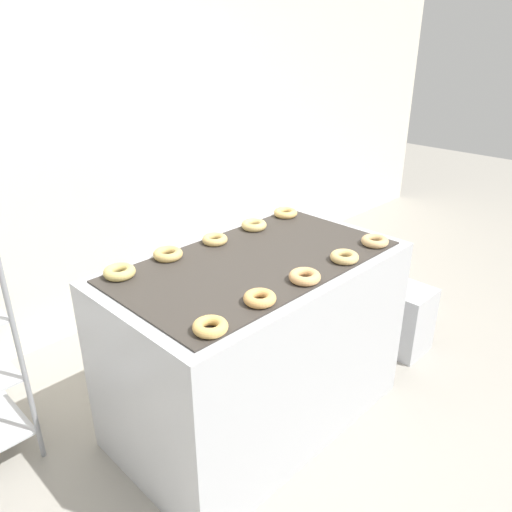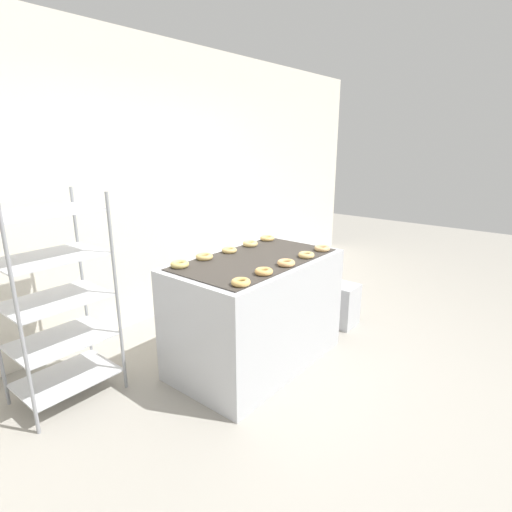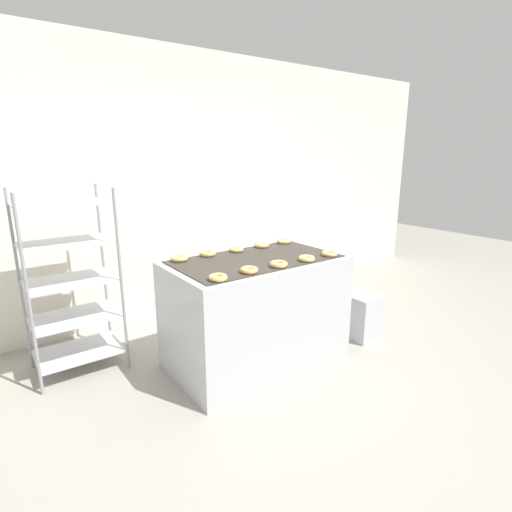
{
  "view_description": "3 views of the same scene",
  "coord_description": "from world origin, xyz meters",
  "px_view_note": "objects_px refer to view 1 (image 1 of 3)",
  "views": [
    {
      "loc": [
        -1.5,
        -0.82,
        1.9
      ],
      "look_at": [
        0.0,
        0.66,
        0.94
      ],
      "focal_mm": 35.0,
      "sensor_mm": 36.0,
      "label": 1
    },
    {
      "loc": [
        -2.4,
        -1.27,
        1.83
      ],
      "look_at": [
        0.0,
        0.66,
        0.94
      ],
      "focal_mm": 28.0,
      "sensor_mm": 36.0,
      "label": 2
    },
    {
      "loc": [
        -1.85,
        -1.87,
        1.76
      ],
      "look_at": [
        0.0,
        0.66,
        0.94
      ],
      "focal_mm": 28.0,
      "sensor_mm": 36.0,
      "label": 3
    }
  ],
  "objects_px": {
    "donut_near_center": "(305,277)",
    "donut_far_rightmost": "(286,213)",
    "donut_near_leftmost": "(210,327)",
    "donut_near_left": "(260,298)",
    "donut_far_right": "(254,225)",
    "donut_far_center": "(215,239)",
    "donut_far_left": "(168,254)",
    "donut_far_leftmost": "(119,272)",
    "fryer_machine": "(256,343)",
    "glaze_bin": "(398,317)",
    "donut_near_rightmost": "(375,241)",
    "donut_near_right": "(344,257)"
  },
  "relations": [
    {
      "from": "donut_near_left",
      "to": "donut_far_center",
      "type": "bearing_deg",
      "value": 64.6
    },
    {
      "from": "donut_near_left",
      "to": "donut_near_right",
      "type": "xyz_separation_m",
      "value": [
        0.56,
        -0.01,
        -0.0
      ]
    },
    {
      "from": "donut_near_leftmost",
      "to": "donut_far_leftmost",
      "type": "height_order",
      "value": "donut_far_leftmost"
    },
    {
      "from": "glaze_bin",
      "to": "donut_near_center",
      "type": "relative_size",
      "value": 3.17
    },
    {
      "from": "fryer_machine",
      "to": "donut_near_center",
      "type": "distance_m",
      "value": 0.57
    },
    {
      "from": "donut_near_rightmost",
      "to": "donut_far_right",
      "type": "distance_m",
      "value": 0.64
    },
    {
      "from": "donut_far_right",
      "to": "donut_far_rightmost",
      "type": "bearing_deg",
      "value": 2.63
    },
    {
      "from": "fryer_machine",
      "to": "donut_far_right",
      "type": "relative_size",
      "value": 10.53
    },
    {
      "from": "fryer_machine",
      "to": "donut_near_left",
      "type": "relative_size",
      "value": 10.97
    },
    {
      "from": "donut_near_right",
      "to": "donut_far_rightmost",
      "type": "relative_size",
      "value": 0.99
    },
    {
      "from": "donut_near_left",
      "to": "donut_near_rightmost",
      "type": "relative_size",
      "value": 0.97
    },
    {
      "from": "donut_near_leftmost",
      "to": "donut_far_right",
      "type": "height_order",
      "value": "donut_far_right"
    },
    {
      "from": "donut_near_leftmost",
      "to": "glaze_bin",
      "type": "bearing_deg",
      "value": 4.09
    },
    {
      "from": "donut_near_rightmost",
      "to": "donut_far_rightmost",
      "type": "height_order",
      "value": "same"
    },
    {
      "from": "donut_near_left",
      "to": "donut_near_rightmost",
      "type": "xyz_separation_m",
      "value": [
        0.82,
        -0.0,
        -0.0
      ]
    },
    {
      "from": "donut_far_left",
      "to": "donut_far_right",
      "type": "xyz_separation_m",
      "value": [
        0.55,
        -0.02,
        0.0
      ]
    },
    {
      "from": "glaze_bin",
      "to": "donut_far_left",
      "type": "distance_m",
      "value": 1.64
    },
    {
      "from": "donut_far_leftmost",
      "to": "donut_far_rightmost",
      "type": "xyz_separation_m",
      "value": [
        1.08,
        0.0,
        -0.0
      ]
    },
    {
      "from": "donut_near_leftmost",
      "to": "donut_near_right",
      "type": "bearing_deg",
      "value": 0.92
    },
    {
      "from": "donut_far_leftmost",
      "to": "donut_far_rightmost",
      "type": "bearing_deg",
      "value": 0.05
    },
    {
      "from": "donut_far_leftmost",
      "to": "donut_near_center",
      "type": "bearing_deg",
      "value": -48.39
    },
    {
      "from": "donut_far_right",
      "to": "donut_near_left",
      "type": "bearing_deg",
      "value": -133.45
    },
    {
      "from": "donut_near_leftmost",
      "to": "donut_near_left",
      "type": "relative_size",
      "value": 0.99
    },
    {
      "from": "donut_far_leftmost",
      "to": "fryer_machine",
      "type": "bearing_deg",
      "value": -29.3
    },
    {
      "from": "donut_near_center",
      "to": "donut_near_right",
      "type": "relative_size",
      "value": 1.03
    },
    {
      "from": "donut_far_left",
      "to": "donut_far_rightmost",
      "type": "xyz_separation_m",
      "value": [
        0.82,
        -0.01,
        -0.0
      ]
    },
    {
      "from": "donut_far_rightmost",
      "to": "donut_far_right",
      "type": "bearing_deg",
      "value": -177.37
    },
    {
      "from": "donut_near_rightmost",
      "to": "donut_far_right",
      "type": "xyz_separation_m",
      "value": [
        -0.27,
        0.58,
        0.0
      ]
    },
    {
      "from": "donut_far_leftmost",
      "to": "donut_far_center",
      "type": "height_order",
      "value": "donut_far_leftmost"
    },
    {
      "from": "donut_near_center",
      "to": "donut_far_rightmost",
      "type": "xyz_separation_m",
      "value": [
        0.55,
        0.6,
        -0.0
      ]
    },
    {
      "from": "donut_far_leftmost",
      "to": "donut_far_rightmost",
      "type": "relative_size",
      "value": 1.03
    },
    {
      "from": "donut_near_left",
      "to": "donut_far_center",
      "type": "distance_m",
      "value": 0.64
    },
    {
      "from": "donut_near_center",
      "to": "donut_far_rightmost",
      "type": "relative_size",
      "value": 1.02
    },
    {
      "from": "fryer_machine",
      "to": "donut_near_rightmost",
      "type": "bearing_deg",
      "value": -28.18
    },
    {
      "from": "donut_near_right",
      "to": "donut_far_leftmost",
      "type": "bearing_deg",
      "value": 143.84
    },
    {
      "from": "glaze_bin",
      "to": "donut_near_rightmost",
      "type": "relative_size",
      "value": 3.2
    },
    {
      "from": "donut_near_leftmost",
      "to": "donut_near_left",
      "type": "bearing_deg",
      "value": 3.95
    },
    {
      "from": "donut_far_right",
      "to": "donut_far_rightmost",
      "type": "xyz_separation_m",
      "value": [
        0.27,
        0.01,
        -0.0
      ]
    },
    {
      "from": "donut_near_left",
      "to": "donut_far_rightmost",
      "type": "relative_size",
      "value": 0.97
    },
    {
      "from": "donut_far_left",
      "to": "donut_near_left",
      "type": "bearing_deg",
      "value": -89.88
    },
    {
      "from": "glaze_bin",
      "to": "donut_near_left",
      "type": "height_order",
      "value": "donut_near_left"
    },
    {
      "from": "donut_far_leftmost",
      "to": "donut_far_right",
      "type": "xyz_separation_m",
      "value": [
        0.81,
        -0.01,
        -0.0
      ]
    },
    {
      "from": "donut_near_left",
      "to": "donut_near_center",
      "type": "bearing_deg",
      "value": -1.19
    },
    {
      "from": "fryer_machine",
      "to": "donut_far_left",
      "type": "height_order",
      "value": "donut_far_left"
    },
    {
      "from": "donut_near_left",
      "to": "donut_far_right",
      "type": "distance_m",
      "value": 0.8
    },
    {
      "from": "glaze_bin",
      "to": "donut_far_right",
      "type": "relative_size",
      "value": 3.18
    },
    {
      "from": "donut_near_right",
      "to": "fryer_machine",
      "type": "bearing_deg",
      "value": 133.48
    },
    {
      "from": "fryer_machine",
      "to": "donut_near_leftmost",
      "type": "relative_size",
      "value": 11.12
    },
    {
      "from": "glaze_bin",
      "to": "donut_far_leftmost",
      "type": "height_order",
      "value": "donut_far_leftmost"
    },
    {
      "from": "donut_far_left",
      "to": "donut_near_center",
      "type": "bearing_deg",
      "value": -66.0
    }
  ]
}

